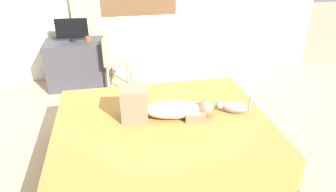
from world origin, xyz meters
TOP-DOWN VIEW (x-y plane):
  - ground_plane at (0.00, 0.00)m, footprint 16.00×16.00m
  - bed at (-0.00, 0.03)m, footprint 2.19×1.77m
  - person_lying at (0.02, 0.06)m, footprint 0.94×0.36m
  - cat at (0.74, 0.02)m, footprint 0.34×0.20m
  - desk at (-1.00, 2.18)m, footprint 0.90×0.56m
  - tv_monitor at (-1.00, 2.18)m, footprint 0.48×0.10m
  - cup at (-0.78, 2.15)m, footprint 0.08×0.08m
  - chair_by_desk at (-0.42, 1.91)m, footprint 0.45×0.45m
  - curtain_left at (-0.79, 2.46)m, footprint 0.44×0.06m

SIDE VIEW (x-z plane):
  - ground_plane at x=0.00m, z-range 0.00..0.00m
  - bed at x=0.00m, z-range 0.00..0.52m
  - desk at x=-1.00m, z-range 0.00..0.74m
  - chair_by_desk at x=-0.42m, z-range 0.08..0.94m
  - cat at x=0.74m, z-range 0.48..0.69m
  - person_lying at x=0.02m, z-range 0.46..0.80m
  - cup at x=-0.78m, z-range 0.74..0.82m
  - tv_monitor at x=-1.00m, z-range 0.75..1.10m
  - curtain_left at x=-0.79m, z-range 0.00..2.55m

